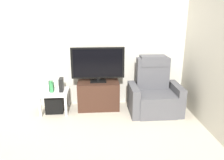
{
  "coord_description": "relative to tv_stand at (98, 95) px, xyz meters",
  "views": [
    {
      "loc": [
        -0.02,
        -3.49,
        1.95
      ],
      "look_at": [
        0.29,
        0.5,
        0.7
      ],
      "focal_mm": 36.57,
      "sensor_mm": 36.0,
      "label": 1
    }
  ],
  "objects": [
    {
      "name": "wall_side",
      "position": [
        1.84,
        -0.84,
        1.02
      ],
      "size": [
        0.06,
        4.48,
        2.6
      ],
      "primitive_type": "cube",
      "color": "beige",
      "rests_on": "ground"
    },
    {
      "name": "book_middle",
      "position": [
        -0.91,
        -0.11,
        0.25
      ],
      "size": [
        0.05,
        0.12,
        0.21
      ],
      "primitive_type": "cube",
      "color": "#388C4C",
      "rests_on": "side_table"
    },
    {
      "name": "ground_plane",
      "position": [
        -0.04,
        -0.84,
        -0.28
      ],
      "size": [
        6.4,
        6.4,
        0.0
      ],
      "primitive_type": "plane",
      "color": "beige"
    },
    {
      "name": "subwoofer_box",
      "position": [
        -0.86,
        -0.09,
        -0.11
      ],
      "size": [
        0.34,
        0.34,
        0.34
      ],
      "primitive_type": "cube",
      "color": "black",
      "rests_on": "ground"
    },
    {
      "name": "recliner_armchair",
      "position": [
        1.09,
        -0.23,
        0.09
      ],
      "size": [
        0.98,
        0.78,
        1.08
      ],
      "rotation": [
        0.0,
        0.0,
        -0.09
      ],
      "color": "#515156",
      "rests_on": "ground"
    },
    {
      "name": "television",
      "position": [
        -0.0,
        0.02,
        0.64
      ],
      "size": [
        1.04,
        0.2,
        0.69
      ],
      "color": "black",
      "rests_on": "tv_stand"
    },
    {
      "name": "tv_stand",
      "position": [
        0.0,
        0.0,
        0.0
      ],
      "size": [
        0.82,
        0.46,
        0.56
      ],
      "color": "#3D2319",
      "rests_on": "ground"
    },
    {
      "name": "wall_back",
      "position": [
        -0.04,
        0.29,
        1.02
      ],
      "size": [
        6.4,
        0.06,
        2.6
      ],
      "primitive_type": "cube",
      "color": "beige",
      "rests_on": "ground"
    },
    {
      "name": "book_leftmost",
      "position": [
        -0.96,
        -0.11,
        0.25
      ],
      "size": [
        0.04,
        0.13,
        0.23
      ],
      "primitive_type": "cube",
      "color": "white",
      "rests_on": "side_table"
    },
    {
      "name": "side_table",
      "position": [
        -0.86,
        -0.09,
        0.08
      ],
      "size": [
        0.54,
        0.54,
        0.42
      ],
      "color": "white",
      "rests_on": "ground"
    },
    {
      "name": "book_rightmost",
      "position": [
        -0.88,
        -0.11,
        0.23
      ],
      "size": [
        0.03,
        0.14,
        0.17
      ],
      "primitive_type": "cube",
      "color": "#388C4C",
      "rests_on": "side_table"
    },
    {
      "name": "game_console",
      "position": [
        -0.72,
        -0.08,
        0.27
      ],
      "size": [
        0.07,
        0.2,
        0.25
      ],
      "primitive_type": "cube",
      "color": "black",
      "rests_on": "side_table"
    }
  ]
}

